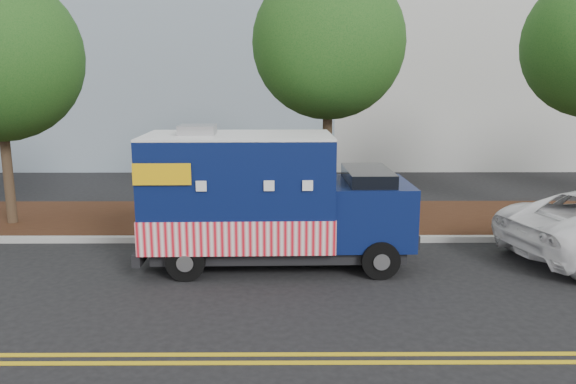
{
  "coord_description": "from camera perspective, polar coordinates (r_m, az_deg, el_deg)",
  "views": [
    {
      "loc": [
        -0.13,
        -12.15,
        4.05
      ],
      "look_at": [
        -0.06,
        0.6,
        1.45
      ],
      "focal_mm": 35.0,
      "sensor_mm": 36.0,
      "label": 1
    }
  ],
  "objects": [
    {
      "name": "ground",
      "position": [
        12.81,
        0.28,
        -6.9
      ],
      "size": [
        120.0,
        120.0,
        0.0
      ],
      "primitive_type": "plane",
      "color": "black",
      "rests_on": "ground"
    },
    {
      "name": "sign_post",
      "position": [
        14.17,
        -9.39,
        -0.22
      ],
      "size": [
        0.06,
        0.06,
        2.4
      ],
      "primitive_type": "cube",
      "color": "#473828",
      "rests_on": "ground"
    },
    {
      "name": "tree_b",
      "position": [
        15.26,
        4.14,
        14.85
      ],
      "size": [
        4.02,
        4.02,
        6.96
      ],
      "color": "#38281C",
      "rests_on": "ground"
    },
    {
      "name": "food_truck",
      "position": [
        12.17,
        -2.57,
        -1.09
      ],
      "size": [
        5.89,
        2.34,
        3.08
      ],
      "rotation": [
        0.0,
        0.0,
        0.02
      ],
      "color": "black",
      "rests_on": "ground"
    },
    {
      "name": "centerline_near",
      "position": [
        8.7,
        0.59,
        -16.17
      ],
      "size": [
        120.0,
        0.1,
        0.01
      ],
      "primitive_type": "cube",
      "color": "gold",
      "rests_on": "ground"
    },
    {
      "name": "centerline_far",
      "position": [
        8.47,
        0.62,
        -16.95
      ],
      "size": [
        120.0,
        0.1,
        0.01
      ],
      "primitive_type": "cube",
      "color": "gold",
      "rests_on": "ground"
    },
    {
      "name": "curb",
      "position": [
        14.12,
        0.23,
        -4.81
      ],
      "size": [
        120.0,
        0.18,
        0.15
      ],
      "primitive_type": "cube",
      "color": "#9E9E99",
      "rests_on": "ground"
    },
    {
      "name": "mulch_strip",
      "position": [
        16.14,
        0.16,
        -2.72
      ],
      "size": [
        120.0,
        4.0,
        0.15
      ],
      "primitive_type": "cube",
      "color": "black",
      "rests_on": "ground"
    }
  ]
}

